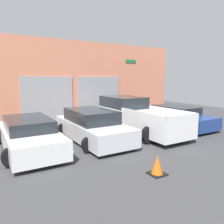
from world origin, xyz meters
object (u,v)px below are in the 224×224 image
at_px(pickup_truck, 136,116).
at_px(sedan_white, 29,135).
at_px(traffic_cone, 157,166).
at_px(van_right, 92,126).
at_px(sedan_side, 176,117).

distance_m(pickup_truck, sedan_white, 5.32).
relative_size(pickup_truck, sedan_white, 1.19).
bearing_deg(traffic_cone, van_right, 90.78).
bearing_deg(pickup_truck, sedan_white, -177.09).
height_order(sedan_side, van_right, van_right).
bearing_deg(sedan_side, van_right, 179.94).
bearing_deg(traffic_cone, sedan_white, 123.05).
xyz_separation_m(pickup_truck, sedan_side, (2.65, -0.27, -0.25)).
distance_m(pickup_truck, van_right, 2.67).
bearing_deg(traffic_cone, sedan_side, 38.41).
bearing_deg(pickup_truck, van_right, -174.30).
relative_size(pickup_truck, sedan_side, 1.26).
bearing_deg(van_right, traffic_cone, -89.22).
height_order(pickup_truck, traffic_cone, pickup_truck).
xyz_separation_m(sedan_white, van_right, (2.65, 0.00, 0.05)).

